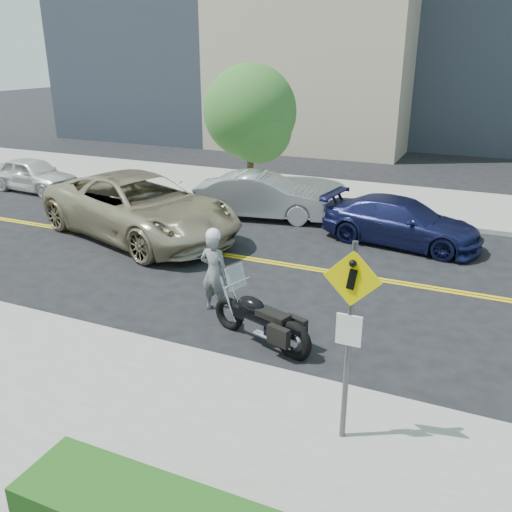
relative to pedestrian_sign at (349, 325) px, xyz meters
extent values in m
plane|color=black|center=(-4.20, 6.31, -1.96)|extent=(120.00, 120.00, 0.00)
cube|color=#9E9B91|center=(-4.20, -1.19, -1.89)|extent=(60.00, 5.00, 0.15)
cube|color=#9E9B91|center=(-4.20, 13.81, -1.89)|extent=(60.00, 5.00, 0.15)
cylinder|color=#4C4C51|center=(0.00, 0.01, -0.31)|extent=(0.08, 0.08, 3.00)
cube|color=#F9D800|center=(0.00, -0.02, 0.69)|extent=(0.78, 0.03, 0.78)
cube|color=white|center=(0.00, -0.02, -0.06)|extent=(0.35, 0.03, 0.45)
imported|color=#9E9DA1|center=(-3.76, 3.16, -1.07)|extent=(0.65, 0.43, 1.79)
sphere|color=white|center=(-3.76, 3.16, -0.22)|extent=(0.32, 0.32, 0.32)
imported|color=tan|center=(-8.23, 6.74, -1.01)|extent=(7.48, 5.11, 1.90)
imported|color=white|center=(-15.66, 9.82, -1.29)|extent=(4.05, 1.87, 1.34)
imported|color=#B9BCC2|center=(-5.59, 10.14, -1.20)|extent=(4.82, 2.41, 1.52)
imported|color=#191D4C|center=(-0.81, 9.31, -1.28)|extent=(4.89, 2.57, 1.35)
cylinder|color=#382619|center=(-7.59, 13.45, 0.07)|extent=(0.26, 0.26, 4.06)
sphere|color=#306C22|center=(-7.59, 13.45, 1.21)|extent=(3.66, 3.66, 3.66)
camera|label=1|loc=(1.47, -6.38, 3.44)|focal=38.00mm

